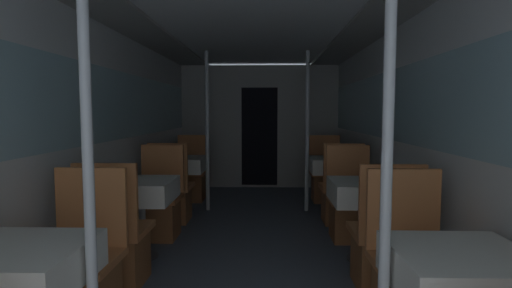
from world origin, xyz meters
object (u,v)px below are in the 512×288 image
(support_pole_left_2, at_px, (207,132))
(chair_right_far_2, at_px, (326,182))
(dining_table_right_0, at_px, (461,276))
(chair_right_near_1, at_px, (383,252))
(chair_left_far_0, at_px, (81,282))
(chair_right_far_0, at_px, (411,286))
(chair_left_near_1, at_px, (117,249))
(chair_left_near_2, at_px, (172,198))
(dining_table_right_2, at_px, (333,166))
(dining_table_left_1, at_px, (140,193))
(dining_table_left_0, at_px, (19,271))
(chair_left_far_1, at_px, (159,210))
(chair_right_near_2, at_px, (340,199))
(support_pole_left_0, at_px, (88,172))
(chair_right_far_1, at_px, (350,212))
(support_pole_right_2, at_px, (307,132))
(dining_table_left_2, at_px, (182,166))
(support_pole_right_0, at_px, (387,173))
(dining_table_right_1, at_px, (365,194))
(chair_left_far_2, at_px, (191,181))

(support_pole_left_2, bearing_deg, chair_right_far_2, 19.46)
(dining_table_right_0, bearing_deg, chair_right_near_1, 90.00)
(chair_left_far_0, relative_size, support_pole_left_2, 0.46)
(chair_right_far_0, bearing_deg, chair_left_near_1, -16.25)
(chair_left_near_2, xyz_separation_m, dining_table_right_2, (2.07, 0.61, 0.32))
(dining_table_left_1, bearing_deg, chair_left_near_2, 90.00)
(dining_table_left_0, xyz_separation_m, chair_left_far_1, (0.00, 2.42, -0.32))
(dining_table_right_0, relative_size, chair_right_near_2, 0.74)
(support_pole_left_0, distance_m, chair_right_far_1, 3.08)
(dining_table_right_0, bearing_deg, chair_left_far_1, 130.48)
(support_pole_left_0, relative_size, chair_right_far_0, 2.19)
(support_pole_left_0, xyz_separation_m, chair_left_near_1, (-0.35, 1.21, -0.79))
(support_pole_left_2, bearing_deg, support_pole_right_2, 0.00)
(dining_table_left_2, height_order, chair_left_near_2, chair_left_near_2)
(dining_table_left_0, relative_size, dining_table_right_0, 1.00)
(chair_right_far_1, bearing_deg, support_pole_right_2, -73.80)
(dining_table_right_0, relative_size, chair_right_far_2, 0.74)
(dining_table_right_0, xyz_separation_m, support_pole_right_0, (-0.35, -0.00, 0.47))
(chair_right_near_2, relative_size, chair_right_far_2, 1.00)
(dining_table_left_0, xyz_separation_m, support_pole_right_0, (1.72, -0.00, 0.47))
(chair_left_near_2, xyz_separation_m, dining_table_right_0, (2.07, -3.03, 0.32))
(dining_table_right_1, bearing_deg, support_pole_left_0, -133.39)
(chair_left_far_1, bearing_deg, dining_table_left_2, -90.00)
(dining_table_right_0, bearing_deg, chair_right_near_2, 90.00)
(chair_left_far_1, bearing_deg, chair_right_far_2, -138.71)
(dining_table_right_1, relative_size, support_pole_right_2, 0.34)
(chair_left_far_0, bearing_deg, chair_left_far_1, -90.00)
(dining_table_right_2, xyz_separation_m, chair_right_far_2, (0.00, 0.61, -0.32))
(dining_table_left_1, relative_size, dining_table_right_1, 1.00)
(support_pole_right_0, bearing_deg, chair_right_near_2, 83.38)
(dining_table_left_0, xyz_separation_m, chair_right_far_1, (2.07, 2.42, -0.32))
(dining_table_left_1, distance_m, chair_right_far_2, 3.20)
(chair_left_near_1, relative_size, dining_table_right_2, 1.35)
(dining_table_left_2, relative_size, chair_left_near_2, 0.74)
(chair_left_near_1, distance_m, chair_right_far_0, 2.15)
(chair_left_near_2, bearing_deg, chair_right_near_1, -41.29)
(support_pole_right_0, distance_m, chair_right_near_2, 3.15)
(chair_left_near_1, bearing_deg, dining_table_left_0, -90.00)
(chair_left_near_1, xyz_separation_m, chair_right_far_2, (2.07, 3.03, 0.00))
(chair_right_near_2, bearing_deg, dining_table_right_0, -90.00)
(chair_left_far_1, height_order, chair_right_far_1, same)
(support_pole_left_2, xyz_separation_m, dining_table_right_0, (1.72, -3.63, -0.47))
(chair_left_far_1, xyz_separation_m, support_pole_left_2, (0.35, 1.21, 0.79))
(dining_table_right_0, xyz_separation_m, chair_right_near_2, (0.00, 3.03, -0.32))
(support_pole_left_0, distance_m, support_pole_right_2, 3.88)
(dining_table_left_1, bearing_deg, chair_right_near_2, 30.32)
(dining_table_left_2, distance_m, chair_right_near_2, 2.18)
(dining_table_right_1, relative_size, chair_right_far_1, 0.74)
(chair_left_far_2, height_order, chair_right_far_0, same)
(chair_left_far_0, height_order, chair_right_far_1, same)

